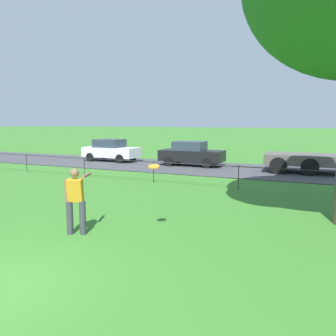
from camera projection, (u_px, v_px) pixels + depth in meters
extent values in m
cube|color=#424247|center=(226.00, 169.00, 19.97)|extent=(80.00, 6.07, 0.01)
cylinder|color=#232328|center=(27.00, 163.00, 18.71)|extent=(0.04, 0.04, 1.00)
cylinder|color=#232328|center=(84.00, 167.00, 17.14)|extent=(0.04, 0.04, 1.00)
cylinder|color=#232328|center=(154.00, 172.00, 15.57)|extent=(0.04, 0.04, 1.00)
cylinder|color=#232328|center=(238.00, 177.00, 14.01)|extent=(0.04, 0.04, 1.00)
cylinder|color=#232328|center=(194.00, 176.00, 14.80)|extent=(35.12, 0.03, 0.03)
cylinder|color=#232328|center=(194.00, 164.00, 14.73)|extent=(35.12, 0.03, 0.03)
cylinder|color=#383842|center=(70.00, 218.00, 8.43)|extent=(0.16, 0.16, 0.84)
cylinder|color=#383842|center=(83.00, 218.00, 8.42)|extent=(0.16, 0.16, 0.84)
cube|color=orange|center=(75.00, 190.00, 8.33)|extent=(0.45, 0.41, 0.58)
sphere|color=brown|center=(75.00, 173.00, 8.27)|extent=(0.22, 0.22, 0.22)
cylinder|color=brown|center=(86.00, 175.00, 8.59)|extent=(0.32, 0.61, 0.10)
cylinder|color=brown|center=(66.00, 191.00, 8.34)|extent=(0.09, 0.09, 0.62)
cylinder|color=orange|center=(154.00, 166.00, 8.23)|extent=(0.34, 0.34, 0.09)
cube|color=silver|center=(111.00, 152.00, 24.04)|extent=(4.05, 1.83, 0.68)
cube|color=#2D3847|center=(109.00, 143.00, 24.02)|extent=(1.95, 1.58, 0.56)
cylinder|color=black|center=(133.00, 157.00, 24.27)|extent=(0.61, 0.22, 0.60)
cylinder|color=black|center=(120.00, 159.00, 22.83)|extent=(0.61, 0.22, 0.60)
cylinder|color=black|center=(104.00, 155.00, 25.34)|extent=(0.61, 0.22, 0.60)
cylinder|color=black|center=(90.00, 157.00, 23.90)|extent=(0.61, 0.22, 0.60)
cube|color=black|center=(192.00, 156.00, 21.52)|extent=(4.01, 1.73, 0.68)
cube|color=#2D3847|center=(190.00, 146.00, 21.50)|extent=(1.91, 1.54, 0.56)
cylinder|color=black|center=(214.00, 160.00, 21.82)|extent=(0.60, 0.21, 0.60)
cylinder|color=black|center=(207.00, 163.00, 20.35)|extent=(0.60, 0.21, 0.60)
cylinder|color=black|center=(178.00, 159.00, 22.79)|extent=(0.60, 0.21, 0.60)
cylinder|color=black|center=(169.00, 161.00, 21.32)|extent=(0.60, 0.21, 0.60)
cube|color=#56514C|center=(315.00, 160.00, 18.40)|extent=(5.25, 2.42, 0.56)
cylinder|color=black|center=(310.00, 162.00, 19.51)|extent=(0.91, 0.32, 0.90)
cylinder|color=black|center=(310.00, 167.00, 17.57)|extent=(0.91, 0.32, 0.90)
cylinder|color=black|center=(281.00, 161.00, 20.10)|extent=(0.91, 0.32, 0.90)
cylinder|color=black|center=(278.00, 165.00, 18.16)|extent=(0.91, 0.32, 0.90)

